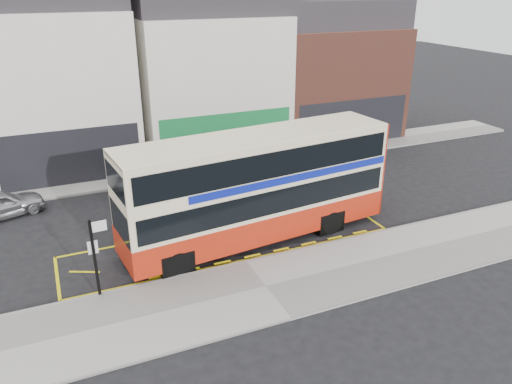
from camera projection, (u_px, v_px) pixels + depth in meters
name	position (u px, v px, depth m)	size (l,w,h in m)	color
ground	(242.00, 260.00, 20.27)	(120.00, 120.00, 0.00)	black
pavement	(266.00, 288.00, 18.30)	(40.00, 4.00, 0.15)	#A5A19C
kerb	(246.00, 263.00, 19.92)	(40.00, 0.15, 0.15)	gray
far_pavement	(173.00, 171.00, 29.52)	(50.00, 3.00, 0.15)	#A5A19C
road_markings	(229.00, 242.00, 21.62)	(14.00, 3.40, 0.01)	yellow
terrace_left	(56.00, 77.00, 28.82)	(8.00, 8.01, 11.80)	white
terrace_green_shop	(205.00, 71.00, 32.21)	(9.00, 8.01, 11.30)	silver
terrace_right	(325.00, 70.00, 35.70)	(9.00, 8.01, 10.30)	brown
double_decker_bus	(258.00, 186.00, 21.05)	(11.99, 3.92, 4.70)	#F7E6BC
bus_stop_post	(95.00, 250.00, 17.14)	(0.74, 0.13, 2.95)	black
car_silver	(0.00, 204.00, 23.66)	(1.57, 3.90, 1.33)	#ABABB0
car_grey	(155.00, 176.00, 27.05)	(1.48, 4.25, 1.40)	#484A51
car_white	(330.00, 149.00, 31.17)	(2.07, 5.09, 1.48)	white
street_tree_right	(255.00, 99.00, 31.39)	(2.45, 2.45, 5.29)	black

